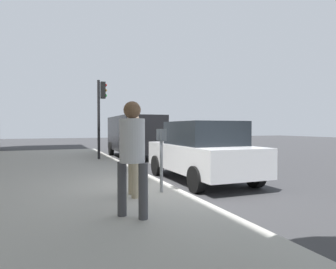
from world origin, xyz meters
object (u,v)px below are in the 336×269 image
object	(u,v)px
pedestrian_bystander	(132,148)
traffic_signal	(101,106)
parking_meter	(161,147)
parked_sedan_near	(202,151)
parked_van_far	(134,134)
pedestrian_at_meter	(133,148)

from	to	relation	value
pedestrian_bystander	traffic_signal	xyz separation A→B (m)	(9.12, -0.97, 1.31)
parking_meter	traffic_signal	bearing A→B (deg)	0.91
parking_meter	parked_sedan_near	size ratio (longest dim) A/B	0.32
parked_van_far	parked_sedan_near	bearing A→B (deg)	180.00
pedestrian_at_meter	parked_sedan_near	size ratio (longest dim) A/B	0.39
parked_sedan_near	parked_van_far	size ratio (longest dim) A/B	0.84
pedestrian_bystander	parking_meter	bearing A→B (deg)	14.09
parked_sedan_near	pedestrian_at_meter	bearing A→B (deg)	124.15
parked_van_far	traffic_signal	distance (m)	2.86
pedestrian_at_meter	traffic_signal	bearing A→B (deg)	90.61
traffic_signal	pedestrian_at_meter	bearing A→B (deg)	175.82
parked_sedan_near	traffic_signal	world-z (taller)	traffic_signal
pedestrian_bystander	parked_van_far	distance (m)	11.08
parking_meter	pedestrian_at_meter	size ratio (longest dim) A/B	0.81
pedestrian_bystander	parked_van_far	xyz separation A→B (m)	(10.68, -2.96, -0.01)
pedestrian_bystander	pedestrian_at_meter	bearing A→B (deg)	33.09
pedestrian_at_meter	pedestrian_bystander	size ratio (longest dim) A/B	0.93
pedestrian_bystander	parked_van_far	bearing A→B (deg)	33.32
pedestrian_at_meter	parked_sedan_near	xyz separation A→B (m)	(1.73, -2.56, -0.28)
traffic_signal	pedestrian_bystander	bearing A→B (deg)	173.95
pedestrian_at_meter	parked_sedan_near	world-z (taller)	pedestrian_at_meter
pedestrian_at_meter	parked_van_far	xyz separation A→B (m)	(9.24, -2.56, 0.08)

